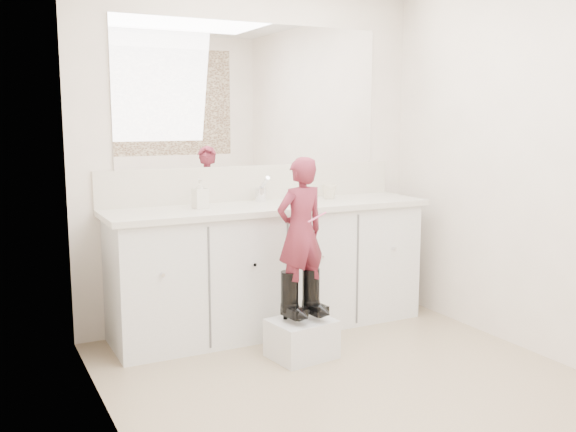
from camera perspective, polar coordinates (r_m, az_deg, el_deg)
floor at (r=3.65m, az=6.96°, el=-15.34°), size 3.00×3.00×0.00m
wall_back at (r=4.65m, az=-3.11°, el=5.25°), size 2.60×0.00×2.60m
wall_left at (r=2.83m, az=-15.08°, el=2.67°), size 0.00×3.00×3.00m
wall_right at (r=4.21m, az=22.20°, el=4.24°), size 0.00×3.00×3.00m
vanity_cabinet at (r=4.52m, az=-1.62°, el=-4.78°), size 2.20×0.55×0.85m
countertop at (r=4.43m, az=-1.56°, el=0.78°), size 2.28×0.58×0.04m
backsplash at (r=4.66m, az=-3.01°, el=2.97°), size 2.28×0.03×0.25m
mirror at (r=4.64m, az=-3.09°, el=10.68°), size 2.00×0.02×1.00m
faucet at (r=4.56m, az=-2.45°, el=1.91°), size 0.08×0.08×0.10m
cup at (r=4.73m, az=3.69°, el=2.18°), size 0.15×0.15×0.11m
soap_bottle at (r=4.26m, az=-7.83°, el=1.99°), size 0.10×0.10×0.19m
step_stool at (r=4.07m, az=1.23°, el=-10.84°), size 0.41×0.36×0.24m
boot_left at (r=3.97m, az=0.14°, el=-7.16°), size 0.14×0.22×0.31m
boot_right at (r=4.04m, az=2.05°, el=-6.89°), size 0.14×0.22×0.31m
toddler at (r=3.91m, az=1.12°, el=-1.39°), size 0.36×0.26×0.91m
toothbrush at (r=3.86m, az=2.60°, el=-0.11°), size 0.14×0.03×0.06m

